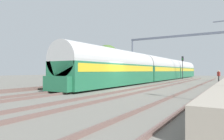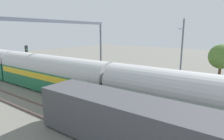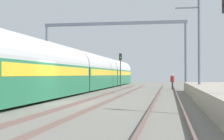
# 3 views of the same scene
# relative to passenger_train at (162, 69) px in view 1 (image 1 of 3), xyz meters

# --- Properties ---
(ground) EXTENTS (120.00, 120.00, 0.00)m
(ground) POSITION_rel_passenger_train_xyz_m (2.09, -18.49, -1.97)
(ground) COLOR slate
(track_far_west) EXTENTS (1.52, 60.00, 0.16)m
(track_far_west) POSITION_rel_passenger_train_xyz_m (-4.18, -18.49, -1.89)
(track_far_west) COLOR brown
(track_far_west) RESTS_ON ground
(track_west) EXTENTS (1.52, 60.00, 0.16)m
(track_west) POSITION_rel_passenger_train_xyz_m (-0.00, -18.49, -1.89)
(track_west) COLOR brown
(track_west) RESTS_ON ground
(track_east) EXTENTS (1.52, 60.00, 0.16)m
(track_east) POSITION_rel_passenger_train_xyz_m (4.18, -18.49, -1.89)
(track_east) COLOR brown
(track_east) RESTS_ON ground
(track_far_east) EXTENTS (1.52, 60.00, 0.16)m
(track_far_east) POSITION_rel_passenger_train_xyz_m (8.35, -18.49, -1.89)
(track_far_east) COLOR brown
(track_far_east) RESTS_ON ground
(passenger_train) EXTENTS (2.93, 49.20, 3.82)m
(passenger_train) POSITION_rel_passenger_train_xyz_m (0.00, 0.00, 0.00)
(passenger_train) COLOR #236B47
(passenger_train) RESTS_ON ground
(freight_car) EXTENTS (2.80, 13.00, 2.70)m
(freight_car) POSITION_rel_passenger_train_xyz_m (-4.18, -12.88, -0.50)
(freight_car) COLOR #47474C
(freight_car) RESTS_ON ground
(person_crossing) EXTENTS (0.47, 0.40, 1.73)m
(person_crossing) POSITION_rel_passenger_train_xyz_m (8.86, 0.34, -0.94)
(person_crossing) COLOR black
(person_crossing) RESTS_ON ground
(railway_signal_far) EXTENTS (0.36, 0.30, 4.58)m
(railway_signal_far) POSITION_rel_passenger_train_xyz_m (1.92, 7.78, 0.98)
(railway_signal_far) COLOR #2D2D33
(railway_signal_far) RESTS_ON ground
(catenary_gantry) EXTENTS (16.93, 0.28, 7.86)m
(catenary_gantry) POSITION_rel_passenger_train_xyz_m (2.09, 1.17, 3.96)
(catenary_gantry) COLOR slate
(catenary_gantry) RESTS_ON ground
(tree_west_background) EXTENTS (4.75, 4.75, 6.76)m
(tree_west_background) POSITION_rel_passenger_train_xyz_m (-10.57, -1.14, 2.40)
(tree_west_background) COLOR #4C3826
(tree_west_background) RESTS_ON ground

